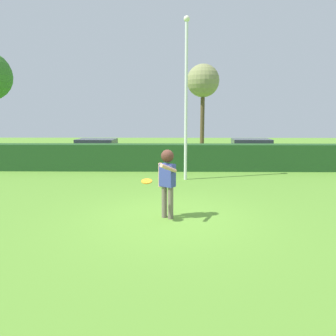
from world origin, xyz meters
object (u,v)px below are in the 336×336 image
at_px(frisbee, 147,181).
at_px(parked_car_blue, 251,148).
at_px(person, 167,175).
at_px(bare_elm_tree, 203,82).
at_px(lamppost, 186,93).
at_px(parked_car_silver, 97,148).

bearing_deg(frisbee, parked_car_blue, 65.16).
relative_size(person, bare_elm_tree, 0.28).
height_order(lamppost, parked_car_silver, lamppost).
relative_size(person, parked_car_blue, 0.42).
bearing_deg(bare_elm_tree, parked_car_silver, -141.62).
height_order(person, parked_car_blue, person).
distance_m(frisbee, lamppost, 6.10).
bearing_deg(frisbee, parked_car_silver, 109.03).
distance_m(person, frisbee, 0.63).
xyz_separation_m(lamppost, parked_car_silver, (-5.04, 5.80, -2.83)).
distance_m(lamppost, parked_car_silver, 8.19).
height_order(frisbee, lamppost, lamppost).
distance_m(lamppost, parked_car_blue, 7.77).
bearing_deg(parked_car_blue, parked_car_silver, -179.11).
height_order(parked_car_blue, bare_elm_tree, bare_elm_tree).
bearing_deg(parked_car_blue, lamppost, -124.75).
height_order(lamppost, bare_elm_tree, lamppost).
bearing_deg(frisbee, lamppost, 78.06).
relative_size(frisbee, lamppost, 0.04).
bearing_deg(parked_car_silver, parked_car_blue, 0.89).
bearing_deg(person, parked_car_blue, 66.49).
xyz_separation_m(person, frisbee, (-0.49, -0.40, -0.07)).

